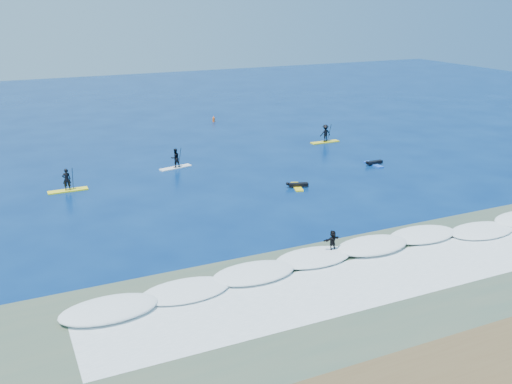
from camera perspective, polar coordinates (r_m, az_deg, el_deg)
name	(u,v)px	position (r m, az deg, el deg)	size (l,w,h in m)	color
ground	(284,202)	(42.64, 2.80, -1.02)	(160.00, 160.00, 0.00)	#041D4E
shallow_water	(404,282)	(31.95, 14.60, -8.74)	(90.00, 13.00, 0.01)	#3D5342
breaking_wave	(361,254)	(34.77, 10.46, -6.09)	(40.00, 6.00, 0.30)	white
whitewater	(392,275)	(32.63, 13.49, -8.05)	(34.00, 5.00, 0.02)	silver
sup_paddler_left	(67,183)	(47.21, -18.37, 0.85)	(3.06, 0.79, 2.14)	yellow
sup_paddler_center	(175,160)	(51.42, -8.07, 3.21)	(3.06, 1.37, 2.08)	white
sup_paddler_right	(325,134)	(60.62, 6.94, 5.73)	(3.17, 0.81, 2.22)	yellow
prone_paddler_near	(297,185)	(45.99, 4.14, 0.66)	(1.80, 2.37, 0.48)	yellow
prone_paddler_far	(374,163)	(53.21, 11.69, 2.84)	(1.81, 2.30, 0.48)	blue
wave_surfer	(332,242)	(34.15, 7.65, -4.98)	(1.92, 0.77, 1.35)	white
marker_buoy	(214,119)	(70.84, -4.25, 7.27)	(0.31, 0.31, 0.75)	#FF5B16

